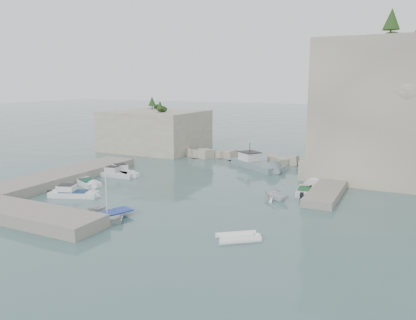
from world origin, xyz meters
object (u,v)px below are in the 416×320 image
at_px(motorboat_b, 117,177).
at_px(motorboat_d, 74,197).
at_px(motorboat_c, 88,185).
at_px(tender_east_a, 276,200).
at_px(rowboat, 107,219).
at_px(tender_east_b, 304,194).
at_px(tender_east_c, 311,188).
at_px(motorboat_a, 123,174).
at_px(work_boat, 257,168).
at_px(tender_east_d, 318,180).
at_px(inflatable_dinghy, 238,240).

bearing_deg(motorboat_b, motorboat_d, -84.56).
bearing_deg(motorboat_c, tender_east_a, 35.74).
distance_m(rowboat, tender_east_b, 21.16).
distance_m(motorboat_c, tender_east_c, 26.31).
xyz_separation_m(rowboat, tender_east_b, (13.72, 16.10, 0.00)).
height_order(motorboat_a, work_boat, work_boat).
distance_m(motorboat_b, motorboat_d, 9.79).
relative_size(motorboat_a, tender_east_a, 1.88).
relative_size(motorboat_d, tender_east_d, 1.25).
bearing_deg(motorboat_d, motorboat_b, 80.16).
bearing_deg(tender_east_c, motorboat_b, 100.50).
height_order(rowboat, inflatable_dinghy, rowboat).
height_order(motorboat_d, tender_east_b, motorboat_d).
xyz_separation_m(motorboat_b, work_boat, (14.35, 13.18, 0.00)).
bearing_deg(motorboat_b, motorboat_c, -100.17).
distance_m(tender_east_b, tender_east_c, 2.94).
height_order(tender_east_b, tender_east_d, tender_east_d).
xyz_separation_m(motorboat_c, tender_east_a, (21.92, 3.89, 0.00)).
xyz_separation_m(motorboat_a, tender_east_c, (23.83, 4.14, 0.00)).
bearing_deg(tender_east_c, rowboat, 141.41).
bearing_deg(motorboat_b, rowboat, -59.99).
height_order(motorboat_c, tender_east_d, tender_east_d).
bearing_deg(tender_east_c, motorboat_c, 110.97).
bearing_deg(motorboat_b, tender_east_b, 0.12).
relative_size(inflatable_dinghy, work_boat, 0.36).
bearing_deg(rowboat, motorboat_d, 84.59).
height_order(motorboat_a, motorboat_d, same).
bearing_deg(motorboat_b, tender_east_d, 16.53).
bearing_deg(motorboat_d, tender_east_c, 13.31).
relative_size(motorboat_c, motorboat_a, 0.82).
height_order(motorboat_a, tender_east_c, motorboat_a).
bearing_deg(inflatable_dinghy, rowboat, 145.36).
height_order(tender_east_c, tender_east_d, tender_east_d).
distance_m(rowboat, tender_east_a, 17.11).
bearing_deg(work_boat, inflatable_dinghy, -38.87).
distance_m(motorboat_d, tender_east_a, 21.38).
xyz_separation_m(motorboat_c, tender_east_b, (23.95, 7.51, 0.00)).
relative_size(motorboat_b, tender_east_c, 1.09).
height_order(inflatable_dinghy, tender_east_c, tender_east_c).
bearing_deg(tender_east_a, motorboat_d, 132.49).
xyz_separation_m(motorboat_a, work_boat, (14.39, 11.87, 0.00)).
relative_size(motorboat_d, tender_east_c, 1.17).
bearing_deg(tender_east_d, motorboat_a, 116.01).
distance_m(motorboat_d, inflatable_dinghy, 20.52).
distance_m(motorboat_b, motorboat_a, 1.31).
relative_size(motorboat_a, inflatable_dinghy, 1.61).
relative_size(rowboat, tender_east_c, 1.04).
xyz_separation_m(rowboat, work_boat, (4.48, 26.76, 0.00)).
distance_m(motorboat_d, tender_east_b, 24.81).
relative_size(motorboat_b, motorboat_d, 0.93).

